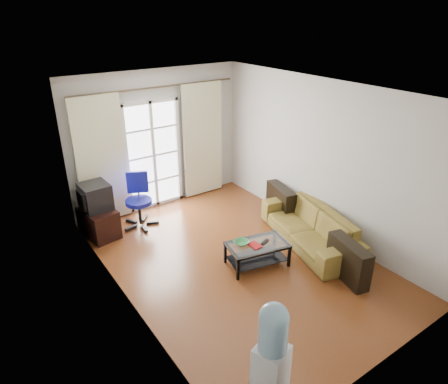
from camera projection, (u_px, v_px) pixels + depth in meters
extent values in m
plane|color=brown|center=(236.00, 260.00, 6.45)|extent=(5.20, 5.20, 0.00)
plane|color=white|center=(239.00, 91.00, 5.31)|extent=(5.20, 5.20, 0.00)
cube|color=#B5B4AD|center=(158.00, 140.00, 7.81)|extent=(3.60, 0.02, 2.70)
cube|color=#B5B4AD|center=(394.00, 270.00, 3.94)|extent=(3.60, 0.02, 2.70)
cube|color=#B5B4AD|center=(121.00, 217.00, 4.95)|extent=(0.02, 5.20, 2.70)
cube|color=#B5B4AD|center=(322.00, 159.00, 6.81)|extent=(0.02, 5.20, 2.70)
cube|color=white|center=(153.00, 155.00, 7.82)|extent=(1.01, 0.02, 2.04)
cube|color=white|center=(154.00, 155.00, 7.81)|extent=(1.16, 0.06, 2.15)
cylinder|color=#4C3F2D|center=(157.00, 87.00, 7.30)|extent=(3.30, 0.04, 0.04)
cube|color=beige|center=(101.00, 161.00, 7.17)|extent=(0.90, 0.07, 2.35)
cube|color=beige|center=(203.00, 140.00, 8.28)|extent=(0.90, 0.07, 2.35)
cube|color=gray|center=(197.00, 180.00, 8.58)|extent=(0.64, 0.12, 0.64)
imported|color=olive|center=(310.00, 227.00, 6.80)|extent=(2.49, 1.81, 0.61)
cube|color=silver|center=(257.00, 244.00, 6.18)|extent=(1.03, 0.72, 0.01)
cube|color=black|center=(257.00, 258.00, 6.29)|extent=(0.96, 0.65, 0.01)
cube|color=black|center=(238.00, 269.00, 5.90)|extent=(0.05, 0.05, 0.38)
cube|color=black|center=(289.00, 256.00, 6.21)|extent=(0.05, 0.05, 0.38)
cube|color=black|center=(225.00, 253.00, 6.30)|extent=(0.05, 0.05, 0.38)
cube|color=black|center=(274.00, 241.00, 6.61)|extent=(0.05, 0.05, 0.38)
imported|color=#307B2C|center=(241.00, 243.00, 6.16)|extent=(0.28, 0.28, 0.06)
imported|color=maroon|center=(251.00, 247.00, 6.07)|extent=(0.18, 0.22, 0.02)
cube|color=black|center=(265.00, 242.00, 6.21)|extent=(0.19, 0.11, 0.02)
cube|color=black|center=(99.00, 223.00, 7.03)|extent=(0.59, 0.78, 0.52)
cube|color=black|center=(95.00, 196.00, 6.87)|extent=(0.48, 0.52, 0.46)
cube|color=#0C19E5|center=(108.00, 193.00, 7.00)|extent=(0.04, 0.40, 0.34)
cube|color=black|center=(84.00, 199.00, 6.76)|extent=(0.16, 0.34, 0.30)
cylinder|color=black|center=(140.00, 213.00, 7.37)|extent=(0.05, 0.05, 0.50)
cylinder|color=navy|center=(139.00, 202.00, 7.27)|extent=(0.48, 0.48, 0.08)
cube|color=navy|center=(137.00, 182.00, 7.34)|extent=(0.38, 0.21, 0.41)
cube|color=silver|center=(270.00, 383.00, 3.82)|extent=(0.36, 0.36, 0.90)
cylinder|color=#7EA5C2|center=(273.00, 333.00, 3.55)|extent=(0.27, 0.27, 0.36)
sphere|color=#7EA5C2|center=(274.00, 317.00, 3.47)|extent=(0.27, 0.27, 0.27)
cube|color=black|center=(279.00, 350.00, 3.79)|extent=(0.07, 0.12, 0.09)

